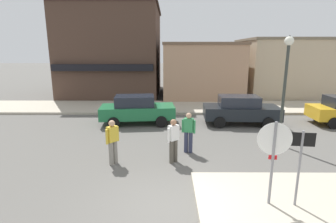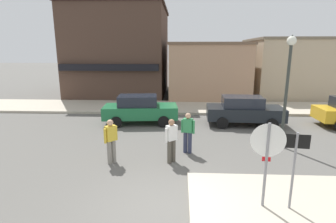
{
  "view_description": "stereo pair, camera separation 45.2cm",
  "coord_description": "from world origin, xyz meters",
  "views": [
    {
      "loc": [
        -0.09,
        -5.97,
        3.94
      ],
      "look_at": [
        -0.14,
        4.5,
        1.5
      ],
      "focal_mm": 28.0,
      "sensor_mm": 36.0,
      "label": 1
    },
    {
      "loc": [
        0.36,
        -5.96,
        3.94
      ],
      "look_at": [
        -0.14,
        4.5,
        1.5
      ],
      "focal_mm": 28.0,
      "sensor_mm": 36.0,
      "label": 2
    }
  ],
  "objects": [
    {
      "name": "ground_plane",
      "position": [
        0.0,
        0.0,
        0.0
      ],
      "size": [
        160.0,
        160.0,
        0.0
      ],
      "primitive_type": "plane",
      "color": "#5B5954"
    },
    {
      "name": "pedestrian_crossing_near",
      "position": [
        0.06,
        2.85,
        0.87
      ],
      "size": [
        0.47,
        0.43,
        1.61
      ],
      "color": "#4C473D",
      "rests_on": "ground"
    },
    {
      "name": "pedestrian_kerb_side",
      "position": [
        -2.07,
        2.69,
        0.87
      ],
      "size": [
        0.43,
        0.47,
        1.61
      ],
      "color": "gray",
      "rests_on": "ground"
    },
    {
      "name": "building_storefront_left_mid",
      "position": [
        9.77,
        17.69,
        2.48
      ],
      "size": [
        6.73,
        6.84,
        4.95
      ],
      "color": "tan",
      "rests_on": "ground"
    },
    {
      "name": "building_corner_shop",
      "position": [
        -5.1,
        18.58,
        3.88
      ],
      "size": [
        8.25,
        9.66,
        7.75
      ],
      "color": "#473328",
      "rests_on": "ground"
    },
    {
      "name": "pedestrian_crossing_far",
      "position": [
        0.66,
        3.8,
        0.87
      ],
      "size": [
        0.55,
        0.32,
        1.61
      ],
      "color": "#2D334C",
      "rests_on": "ground"
    },
    {
      "name": "building_storefront_left_near",
      "position": [
        2.61,
        17.41,
        2.29
      ],
      "size": [
        6.44,
        7.8,
        4.56
      ],
      "color": "tan",
      "rests_on": "ground"
    },
    {
      "name": "one_way_sign",
      "position": [
        3.07,
        -0.05,
        1.33
      ],
      "size": [
        0.6,
        0.09,
        2.1
      ],
      "color": "gray",
      "rests_on": "ground"
    },
    {
      "name": "parked_car_second",
      "position": [
        3.78,
        7.95,
        0.81
      ],
      "size": [
        4.08,
        2.02,
        1.56
      ],
      "color": "black",
      "rests_on": "ground"
    },
    {
      "name": "kerb_far",
      "position": [
        0.0,
        12.0,
        0.07
      ],
      "size": [
        80.0,
        4.0,
        0.15
      ],
      "primitive_type": "cube",
      "color": "#B7AD99",
      "rests_on": "ground"
    },
    {
      "name": "parked_car_nearest",
      "position": [
        -1.87,
        8.02,
        0.81
      ],
      "size": [
        4.14,
        2.17,
        1.56
      ],
      "color": "#1E6B3D",
      "rests_on": "ground"
    },
    {
      "name": "lamp_post",
      "position": [
        4.6,
        4.66,
        2.96
      ],
      "size": [
        0.36,
        0.36,
        4.54
      ],
      "color": "#333833",
      "rests_on": "ground"
    },
    {
      "name": "stop_sign",
      "position": [
        2.44,
        0.02,
        1.52
      ],
      "size": [
        0.81,
        0.13,
        2.3
      ],
      "color": "gray",
      "rests_on": "ground"
    }
  ]
}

